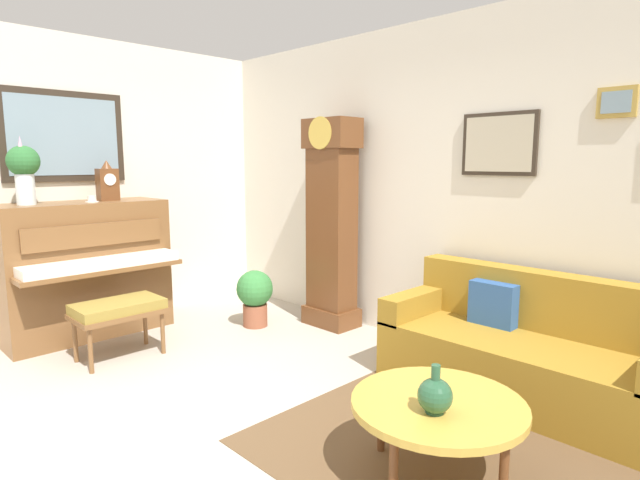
# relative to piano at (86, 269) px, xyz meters

# --- Properties ---
(ground_plane) EXTENTS (6.40, 6.00, 0.10)m
(ground_plane) POSITION_rel_piano_xyz_m (2.23, -0.27, -0.68)
(ground_plane) COLOR #B2A899
(wall_left) EXTENTS (0.13, 4.90, 2.80)m
(wall_left) POSITION_rel_piano_xyz_m (-0.37, -0.27, 0.78)
(wall_left) COLOR silver
(wall_left) RESTS_ON ground_plane
(wall_back) EXTENTS (5.30, 0.13, 2.80)m
(wall_back) POSITION_rel_piano_xyz_m (2.25, 2.12, 0.77)
(wall_back) COLOR silver
(wall_back) RESTS_ON ground_plane
(area_rug) EXTENTS (2.10, 1.50, 0.01)m
(area_rug) POSITION_rel_piano_xyz_m (3.52, 0.55, -0.63)
(area_rug) COLOR brown
(area_rug) RESTS_ON ground_plane
(piano) EXTENTS (0.87, 1.44, 1.25)m
(piano) POSITION_rel_piano_xyz_m (0.00, 0.00, 0.00)
(piano) COLOR brown
(piano) RESTS_ON ground_plane
(piano_bench) EXTENTS (0.42, 0.70, 0.48)m
(piano_bench) POSITION_rel_piano_xyz_m (0.80, -0.05, -0.23)
(piano_bench) COLOR brown
(piano_bench) RESTS_ON ground_plane
(grandfather_clock) EXTENTS (0.52, 0.34, 2.03)m
(grandfather_clock) POSITION_rel_piano_xyz_m (1.42, 1.83, 0.33)
(grandfather_clock) COLOR brown
(grandfather_clock) RESTS_ON ground_plane
(couch) EXTENTS (1.90, 0.80, 0.84)m
(couch) POSITION_rel_piano_xyz_m (3.45, 1.66, -0.32)
(couch) COLOR olive
(couch) RESTS_ON ground_plane
(coffee_table) EXTENTS (0.88, 0.88, 0.42)m
(coffee_table) POSITION_rel_piano_xyz_m (3.56, 0.40, -0.24)
(coffee_table) COLOR gold
(coffee_table) RESTS_ON ground_plane
(mantel_clock) EXTENTS (0.13, 0.18, 0.38)m
(mantel_clock) POSITION_rel_piano_xyz_m (0.00, 0.25, 0.79)
(mantel_clock) COLOR brown
(mantel_clock) RESTS_ON piano
(flower_vase) EXTENTS (0.26, 0.26, 0.58)m
(flower_vase) POSITION_rel_piano_xyz_m (0.00, -0.45, 0.93)
(flower_vase) COLOR silver
(flower_vase) RESTS_ON piano
(teacup) EXTENTS (0.12, 0.12, 0.06)m
(teacup) POSITION_rel_piano_xyz_m (0.09, 0.07, 0.64)
(teacup) COLOR white
(teacup) RESTS_ON piano
(green_jug) EXTENTS (0.17, 0.17, 0.24)m
(green_jug) POSITION_rel_piano_xyz_m (3.61, 0.28, -0.12)
(green_jug) COLOR #234C33
(green_jug) RESTS_ON coffee_table
(potted_plant) EXTENTS (0.36, 0.36, 0.56)m
(potted_plant) POSITION_rel_piano_xyz_m (0.91, 1.27, -0.31)
(potted_plant) COLOR #935138
(potted_plant) RESTS_ON ground_plane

